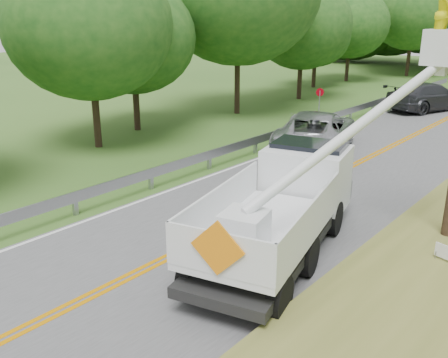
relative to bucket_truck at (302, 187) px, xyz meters
The scene contains 9 objects.
ground 7.17m from the bucket_truck, 106.26° to the right, with size 140.00×140.00×0.00m, color #345B20.
road 7.68m from the bucket_truck, 105.11° to the left, with size 7.20×96.00×0.03m.
guardrail 10.18m from the bucket_truck, 126.19° to the left, with size 0.18×48.00×0.77m.
treeline_left 26.86m from the bucket_truck, 118.28° to the left, with size 10.51×56.50×11.84m.
bucket_truck is the anchor object (origin of this frame).
suv_silver 9.23m from the bucket_truck, 117.39° to the left, with size 2.93×6.36×1.77m, color #A9ABB1.
suv_darkgrey 21.41m from the bucket_truck, 100.13° to the left, with size 2.39×5.89×1.71m, color #35373C.
stop_sign_permanent 14.10m from the bucket_truck, 117.64° to the left, with size 0.32×0.34×2.08m.
yard_sign 3.65m from the bucket_truck, 11.90° to the left, with size 0.47×0.14×0.69m.
Camera 1 is at (7.99, -3.54, 5.69)m, focal length 39.32 mm.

